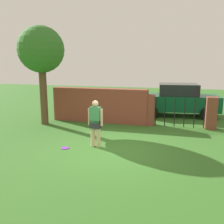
{
  "coord_description": "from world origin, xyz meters",
  "views": [
    {
      "loc": [
        2.16,
        -7.76,
        2.92
      ],
      "look_at": [
        -0.26,
        1.3,
        1.0
      ],
      "focal_mm": 40.31,
      "sensor_mm": 36.0,
      "label": 1
    }
  ],
  "objects_px": {
    "tree": "(41,51)",
    "car": "(178,100)",
    "person": "(95,121)",
    "frisbee_purple": "(65,148)"
  },
  "relations": [
    {
      "from": "tree",
      "to": "car",
      "type": "height_order",
      "value": "tree"
    },
    {
      "from": "car",
      "to": "tree",
      "type": "bearing_deg",
      "value": -155.61
    },
    {
      "from": "car",
      "to": "frisbee_purple",
      "type": "relative_size",
      "value": 16.12
    },
    {
      "from": "tree",
      "to": "car",
      "type": "bearing_deg",
      "value": 30.3
    },
    {
      "from": "tree",
      "to": "person",
      "type": "distance_m",
      "value": 4.8
    },
    {
      "from": "tree",
      "to": "frisbee_purple",
      "type": "distance_m",
      "value": 5.01
    },
    {
      "from": "tree",
      "to": "person",
      "type": "xyz_separation_m",
      "value": [
        3.34,
        -2.43,
        -2.45
      ]
    },
    {
      "from": "car",
      "to": "person",
      "type": "bearing_deg",
      "value": -119.99
    },
    {
      "from": "person",
      "to": "car",
      "type": "height_order",
      "value": "car"
    },
    {
      "from": "person",
      "to": "frisbee_purple",
      "type": "relative_size",
      "value": 6.0
    }
  ]
}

